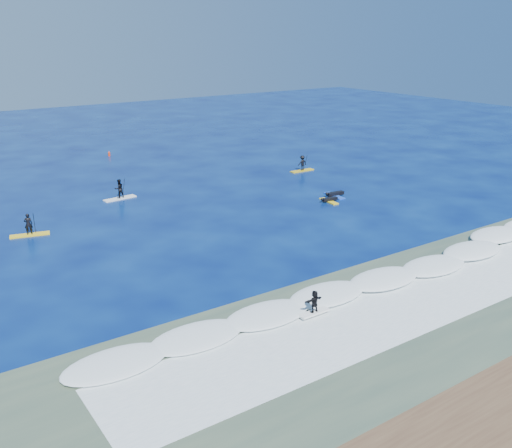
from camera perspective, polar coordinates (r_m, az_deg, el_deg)
ground at (r=40.32m, az=1.08°, el=-1.18°), size 160.00×160.00×0.00m
shallow_water at (r=30.97m, az=16.48°, el=-8.45°), size 90.00×13.00×0.01m
breaking_wave at (r=33.31m, az=11.18°, el=-6.02°), size 40.00×6.00×0.30m
whitewater at (r=31.53m, az=15.08°, el=-7.82°), size 34.00×5.00×0.02m
sup_paddler_left at (r=43.24m, az=-21.76°, el=-0.35°), size 2.75×1.27×1.87m
sup_paddler_center at (r=50.31m, az=-13.52°, el=3.27°), size 2.90×0.97×2.00m
sup_paddler_right at (r=59.02m, az=4.65°, el=5.99°), size 2.68×0.71×1.88m
prone_paddler_near at (r=48.67m, az=7.30°, el=2.39°), size 1.65×2.11×0.43m
prone_paddler_far at (r=50.35m, az=7.84°, el=2.95°), size 1.88×2.41×0.49m
wave_surfer at (r=29.18m, az=5.86°, el=-7.88°), size 1.74×0.49×1.26m
marker_buoy at (r=68.20m, az=-14.47°, el=6.82°), size 0.27×0.27×0.65m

